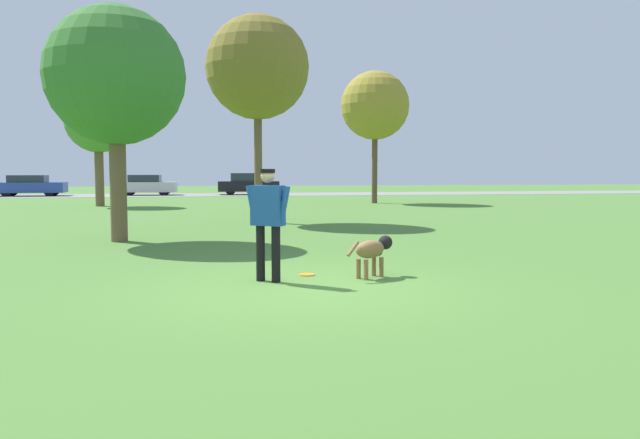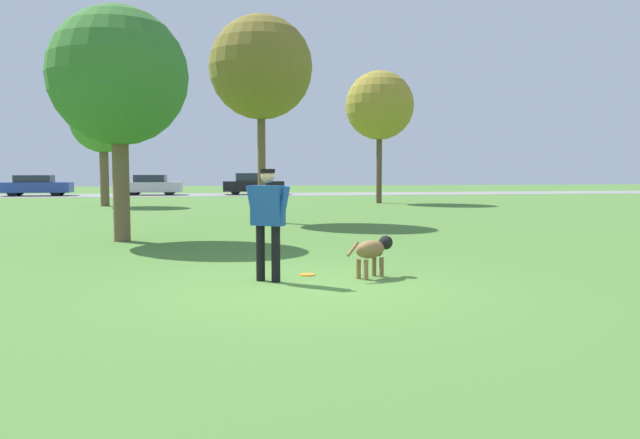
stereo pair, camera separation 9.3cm
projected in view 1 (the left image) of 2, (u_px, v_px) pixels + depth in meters
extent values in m
plane|color=#4C7A33|center=(304.00, 287.00, 8.69)|extent=(120.00, 120.00, 0.00)
cube|color=gray|center=(226.00, 195.00, 42.48)|extent=(120.00, 6.00, 0.01)
cylinder|color=black|center=(276.00, 254.00, 9.05)|extent=(0.18, 0.18, 0.82)
cylinder|color=black|center=(261.00, 253.00, 9.16)|extent=(0.18, 0.18, 0.82)
cube|color=#1E4C93|center=(268.00, 205.00, 9.05)|extent=(0.51, 0.46, 0.58)
cylinder|color=#1E4C93|center=(284.00, 206.00, 8.93)|extent=(0.22, 0.20, 0.59)
cylinder|color=#1E4C93|center=(252.00, 205.00, 9.16)|extent=(0.22, 0.20, 0.59)
sphere|color=tan|center=(268.00, 176.00, 9.02)|extent=(0.29, 0.29, 0.21)
cylinder|color=black|center=(268.00, 171.00, 9.01)|extent=(0.30, 0.30, 0.06)
ellipsoid|color=olive|center=(370.00, 249.00, 9.42)|extent=(0.63, 0.55, 0.27)
ellipsoid|color=black|center=(377.00, 251.00, 9.53)|extent=(0.23, 0.24, 0.15)
sphere|color=black|center=(385.00, 242.00, 9.67)|extent=(0.31, 0.31, 0.22)
cylinder|color=olive|center=(374.00, 266.00, 9.62)|extent=(0.10, 0.10, 0.30)
cylinder|color=olive|center=(381.00, 267.00, 9.51)|extent=(0.10, 0.10, 0.30)
cylinder|color=olive|center=(358.00, 269.00, 9.37)|extent=(0.10, 0.10, 0.30)
cylinder|color=olive|center=(366.00, 270.00, 9.26)|extent=(0.10, 0.10, 0.30)
cylinder|color=olive|center=(353.00, 249.00, 9.14)|extent=(0.23, 0.18, 0.22)
cylinder|color=orange|center=(307.00, 275.00, 9.68)|extent=(0.24, 0.24, 0.02)
torus|color=orange|center=(307.00, 275.00, 9.68)|extent=(0.24, 0.24, 0.02)
cylinder|color=brown|center=(118.00, 185.00, 14.24)|extent=(0.37, 0.37, 2.59)
sphere|color=#38752D|center=(115.00, 76.00, 14.04)|extent=(3.13, 3.13, 3.13)
cylinder|color=brown|center=(99.00, 175.00, 28.57)|extent=(0.40, 0.40, 2.83)
sphere|color=#4C8938|center=(98.00, 120.00, 28.37)|extent=(2.97, 2.97, 2.97)
cylinder|color=brown|center=(375.00, 167.00, 31.32)|extent=(0.28, 0.28, 3.60)
sphere|color=olive|center=(375.00, 105.00, 31.08)|extent=(3.42, 3.42, 3.42)
cylinder|color=brown|center=(258.00, 165.00, 19.56)|extent=(0.25, 0.25, 3.62)
sphere|color=olive|center=(257.00, 67.00, 19.32)|extent=(3.22, 3.22, 3.22)
cube|color=#284293|center=(30.00, 187.00, 40.17)|extent=(4.31, 1.88, 0.66)
cube|color=#232D38|center=(28.00, 179.00, 40.10)|extent=(2.26, 1.59, 0.46)
cylinder|color=black|center=(54.00, 191.00, 41.20)|extent=(0.66, 0.21, 0.65)
cylinder|color=black|center=(49.00, 191.00, 39.69)|extent=(0.66, 0.21, 0.65)
cylinder|color=black|center=(13.00, 191.00, 40.69)|extent=(0.66, 0.21, 0.65)
cylinder|color=black|center=(6.00, 192.00, 39.17)|extent=(0.66, 0.21, 0.65)
cube|color=#B7B7BC|center=(147.00, 187.00, 41.65)|extent=(3.94, 2.00, 0.67)
cube|color=#232D38|center=(145.00, 178.00, 41.59)|extent=(2.08, 1.66, 0.47)
cylinder|color=black|center=(166.00, 190.00, 42.61)|extent=(0.64, 0.23, 0.63)
cylinder|color=black|center=(163.00, 191.00, 41.05)|extent=(0.64, 0.23, 0.63)
cylinder|color=black|center=(131.00, 190.00, 42.30)|extent=(0.64, 0.23, 0.63)
cylinder|color=black|center=(127.00, 191.00, 40.74)|extent=(0.64, 0.23, 0.63)
cube|color=black|center=(248.00, 186.00, 42.60)|extent=(4.12, 1.75, 0.69)
cube|color=#232D38|center=(246.00, 177.00, 42.53)|extent=(2.15, 1.49, 0.56)
cylinder|color=black|center=(265.00, 189.00, 43.56)|extent=(0.66, 0.21, 0.66)
cylinder|color=black|center=(267.00, 190.00, 42.10)|extent=(0.66, 0.21, 0.66)
cylinder|color=black|center=(230.00, 190.00, 43.13)|extent=(0.66, 0.21, 0.66)
cylinder|color=black|center=(230.00, 190.00, 41.68)|extent=(0.66, 0.21, 0.66)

